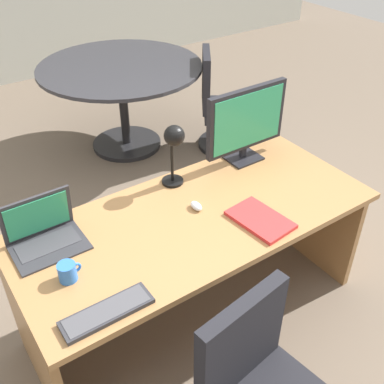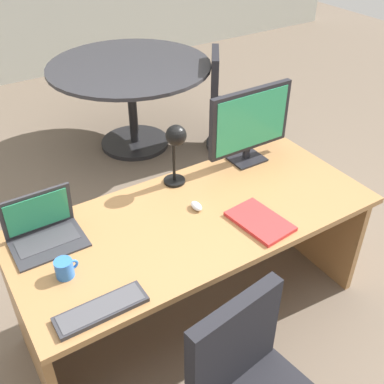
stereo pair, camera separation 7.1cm
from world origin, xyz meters
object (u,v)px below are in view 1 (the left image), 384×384
(coffee_mug, at_px, (68,272))
(meeting_table, at_px, (122,86))
(mouse, at_px, (196,206))
(desk_lamp, at_px, (174,143))
(monitor, at_px, (246,121))
(book, at_px, (260,220))
(desk, at_px, (191,241))
(laptop, at_px, (42,229))
(keyboard, at_px, (107,312))
(meeting_chair_near, at_px, (222,112))

(coffee_mug, distance_m, meeting_table, 2.42)
(mouse, height_order, desk_lamp, desk_lamp)
(monitor, xyz_separation_m, desk_lamp, (-0.48, 0.01, 0.01))
(desk_lamp, xyz_separation_m, book, (0.17, -0.51, -0.25))
(desk, relative_size, meeting_table, 1.31)
(desk, distance_m, laptop, 0.77)
(laptop, relative_size, coffee_mug, 3.21)
(laptop, xyz_separation_m, mouse, (0.72, -0.20, -0.05))
(desk, bearing_deg, keyboard, -150.55)
(laptop, bearing_deg, desk_lamp, 3.57)
(coffee_mug, bearing_deg, keyboard, -78.93)
(meeting_chair_near, bearing_deg, coffee_mug, -142.77)
(book, bearing_deg, laptop, 153.59)
(monitor, relative_size, coffee_mug, 5.18)
(desk, bearing_deg, meeting_chair_near, 47.25)
(monitor, relative_size, meeting_table, 0.38)
(book, height_order, coffee_mug, coffee_mug)
(desk_lamp, bearing_deg, keyboard, -139.44)
(laptop, distance_m, meeting_table, 2.18)
(monitor, relative_size, meeting_chair_near, 0.60)
(desk_lamp, bearing_deg, coffee_mug, -155.70)
(laptop, xyz_separation_m, book, (0.93, -0.46, -0.06))
(desk_lamp, height_order, coffee_mug, desk_lamp)
(desk, relative_size, book, 5.57)
(monitor, bearing_deg, meeting_table, 88.17)
(mouse, relative_size, meeting_chair_near, 0.09)
(coffee_mug, distance_m, meeting_chair_near, 2.58)
(book, bearing_deg, coffee_mug, 169.83)
(laptop, distance_m, desk_lamp, 0.78)
(keyboard, distance_m, coffee_mug, 0.27)
(keyboard, relative_size, meeting_table, 0.27)
(monitor, relative_size, desk_lamp, 1.48)
(keyboard, relative_size, desk_lamp, 1.03)
(desk, bearing_deg, monitor, 23.14)
(coffee_mug, bearing_deg, laptop, 89.73)
(laptop, distance_m, book, 1.04)
(monitor, height_order, desk_lamp, monitor)
(monitor, xyz_separation_m, meeting_table, (0.05, 1.70, -0.39))
(desk_lamp, height_order, meeting_chair_near, desk_lamp)
(keyboard, height_order, book, keyboard)
(mouse, height_order, coffee_mug, coffee_mug)
(desk, height_order, meeting_chair_near, meeting_chair_near)
(laptop, height_order, keyboard, laptop)
(mouse, height_order, meeting_table, meeting_table)
(monitor, bearing_deg, desk_lamp, 179.21)
(monitor, xyz_separation_m, mouse, (-0.51, -0.24, -0.23))
(laptop, distance_m, meeting_chair_near, 2.42)
(desk, height_order, desk_lamp, desk_lamp)
(desk, distance_m, monitor, 0.75)
(meeting_chair_near, bearing_deg, laptop, -148.41)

